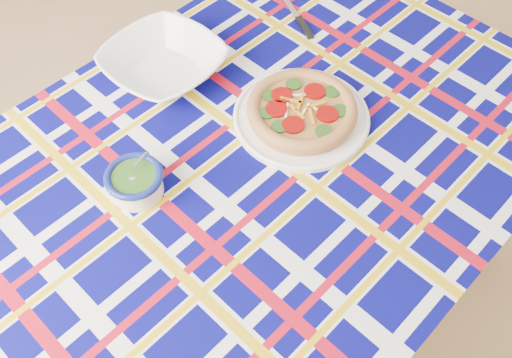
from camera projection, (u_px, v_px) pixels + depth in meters
floor at (273, 152)px, 2.20m from camera, size 4.00×4.00×0.00m
dining_table at (238, 190)px, 1.28m from camera, size 1.73×1.27×0.74m
tablecloth at (237, 184)px, 1.26m from camera, size 1.77×1.30×0.10m
main_focaccia_plate at (302, 110)px, 1.27m from camera, size 0.40×0.40×0.06m
pesto_bowl at (135, 181)px, 1.15m from camera, size 0.12×0.12×0.07m
serving_bowl at (164, 63)px, 1.36m from camera, size 0.33×0.33×0.07m
table_knife at (290, 6)px, 1.54m from camera, size 0.07×0.22×0.01m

